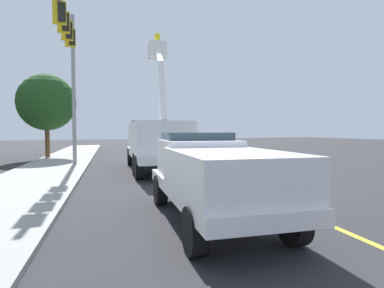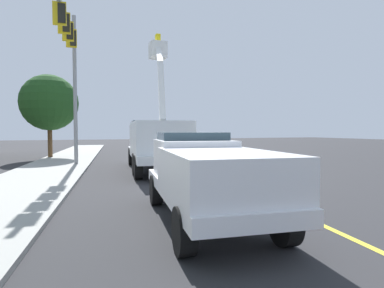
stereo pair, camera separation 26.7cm
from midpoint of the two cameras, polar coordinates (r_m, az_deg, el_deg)
name	(u,v)px [view 1 (the left image)]	position (r m, az deg, el deg)	size (l,w,h in m)	color
ground	(216,176)	(14.42, 3.89, -5.89)	(120.00, 120.00, 0.00)	#2D2D30
sidewalk_far_side	(31,182)	(14.03, -27.97, -6.18)	(60.00, 3.60, 0.12)	#9E9E99
lane_centre_stripe	(216,176)	(14.42, 3.89, -5.88)	(50.00, 0.16, 0.01)	yellow
utility_bucket_truck	(155,140)	(16.49, -7.23, 0.82)	(8.44, 3.46, 7.57)	silver
service_pickup_truck	(213,173)	(7.21, 2.91, -5.42)	(5.81, 2.75, 2.06)	white
passing_minivan	(209,144)	(24.95, 2.90, -0.07)	(4.99, 2.46, 1.69)	navy
traffic_cone_mid_front	(177,156)	(20.60, -3.12, -2.24)	(0.40, 0.40, 0.80)	black
traffic_signal_mast	(70,55)	(18.43, -22.01, 15.03)	(5.71, 1.02, 8.88)	gray
street_tree_right	(47,103)	(25.32, -25.49, 6.91)	(4.12, 4.12, 6.22)	brown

